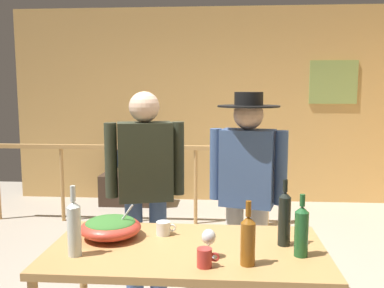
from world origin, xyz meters
TOP-DOWN VIEW (x-y plane):
  - back_wall at (0.00, 3.07)m, footprint 5.90×0.10m
  - framed_picture at (1.61, 3.01)m, footprint 0.65×0.03m
  - stair_railing at (-0.52, 1.90)m, footprint 3.37×0.10m
  - tv_console at (-1.17, 2.72)m, footprint 0.90×0.40m
  - flat_screen_tv at (-1.17, 2.69)m, footprint 0.48×0.12m
  - serving_table at (-0.11, -0.78)m, footprint 1.52×0.80m
  - salad_bowl at (-0.57, -0.67)m, footprint 0.36×0.36m
  - wine_glass at (0.02, -0.92)m, footprint 0.07×0.07m
  - wine_bottle_clear at (-0.68, -0.95)m, footprint 0.07×0.07m
  - wine_bottle_amber at (0.21, -1.00)m, footprint 0.07×0.07m
  - wine_bottle_dark at (0.43, -0.72)m, footprint 0.07×0.07m
  - wine_bottle_green at (0.50, -0.87)m, footprint 0.07×0.07m
  - mug_white at (-0.26, -0.60)m, footprint 0.12×0.08m
  - mug_red at (0.00, -1.04)m, footprint 0.11×0.07m
  - person_standing_left at (-0.48, -0.01)m, footprint 0.56×0.31m
  - person_standing_right at (0.26, -0.01)m, footprint 0.55×0.44m

SIDE VIEW (x-z plane):
  - tv_console at x=-1.17m, z-range 0.00..0.43m
  - flat_screen_tv at x=-1.17m, z-range 0.46..0.83m
  - stair_railing at x=-0.52m, z-range 0.15..1.15m
  - serving_table at x=-0.11m, z-range 0.31..1.06m
  - mug_white at x=-0.26m, z-range 0.75..0.83m
  - mug_red at x=0.00m, z-range 0.75..0.84m
  - salad_bowl at x=-0.57m, z-range 0.72..0.92m
  - wine_glass at x=0.02m, z-range 0.78..0.93m
  - wine_bottle_amber at x=0.21m, z-range 0.72..1.04m
  - wine_bottle_green at x=0.50m, z-range 0.72..1.06m
  - wine_bottle_clear at x=-0.68m, z-range 0.72..1.09m
  - wine_bottle_dark at x=0.43m, z-range 0.72..1.10m
  - person_standing_left at x=-0.48m, z-range 0.14..1.75m
  - person_standing_right at x=0.26m, z-range 0.15..1.75m
  - back_wall at x=0.00m, z-range 0.00..2.76m
  - framed_picture at x=1.61m, z-range 1.42..2.02m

